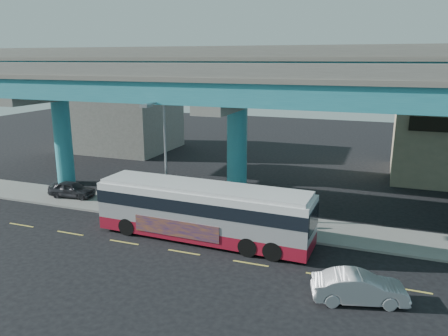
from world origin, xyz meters
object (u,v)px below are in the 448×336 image
at_px(transit_bus, 203,210).
at_px(street_lamp, 161,144).
at_px(sedan, 359,288).
at_px(parked_car, 72,189).
at_px(stop_sign, 231,196).

height_order(transit_bus, street_lamp, street_lamp).
distance_m(sedan, street_lamp, 14.98).
relative_size(transit_bus, street_lamp, 1.65).
relative_size(transit_bus, sedan, 3.03).
bearing_deg(sedan, street_lamp, 51.47).
bearing_deg(parked_car, street_lamp, -109.84).
bearing_deg(sedan, stop_sign, 37.88).
xyz_separation_m(sedan, stop_sign, (-8.49, 6.39, 1.48)).
height_order(transit_bus, stop_sign, transit_bus).
bearing_deg(transit_bus, sedan, -21.67).
xyz_separation_m(transit_bus, street_lamp, (-3.60, 1.53, 3.54)).
xyz_separation_m(transit_bus, stop_sign, (0.95, 2.28, 0.29)).
bearing_deg(street_lamp, stop_sign, 9.39).
bearing_deg(street_lamp, sedan, -23.39).
bearing_deg(transit_bus, stop_sign, 69.26).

